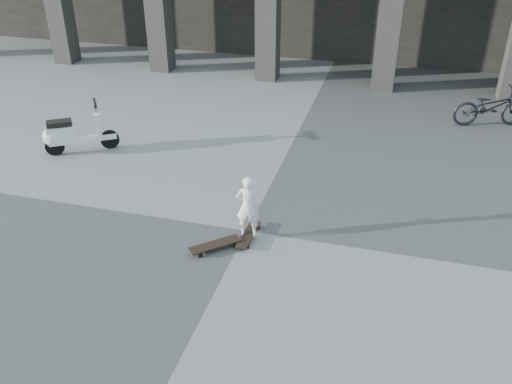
% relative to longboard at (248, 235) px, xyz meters
% --- Properties ---
extents(ground, '(90.00, 90.00, 0.00)m').
position_rel_longboard_xyz_m(ground, '(-0.09, 0.20, -0.07)').
color(ground, '#464644').
rests_on(ground, ground).
extents(longboard, '(0.23, 0.88, 0.09)m').
position_rel_longboard_xyz_m(longboard, '(0.00, 0.00, 0.00)').
color(longboard, black).
rests_on(longboard, ground).
extents(skateboard_spare, '(0.81, 0.77, 0.11)m').
position_rel_longboard_xyz_m(skateboard_spare, '(-0.45, -0.46, 0.01)').
color(skateboard_spare, black).
rests_on(skateboard_spare, ground).
extents(child, '(0.45, 0.34, 1.12)m').
position_rel_longboard_xyz_m(child, '(0.00, -0.00, 0.58)').
color(child, silver).
rests_on(child, longboard).
extents(scooter, '(1.45, 1.06, 1.16)m').
position_rel_longboard_xyz_m(scooter, '(-4.89, 2.23, 0.39)').
color(scooter, black).
rests_on(scooter, ground).
extents(bicycle, '(1.97, 1.17, 0.98)m').
position_rel_longboard_xyz_m(bicycle, '(4.48, 6.52, 0.42)').
color(bicycle, black).
rests_on(bicycle, ground).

